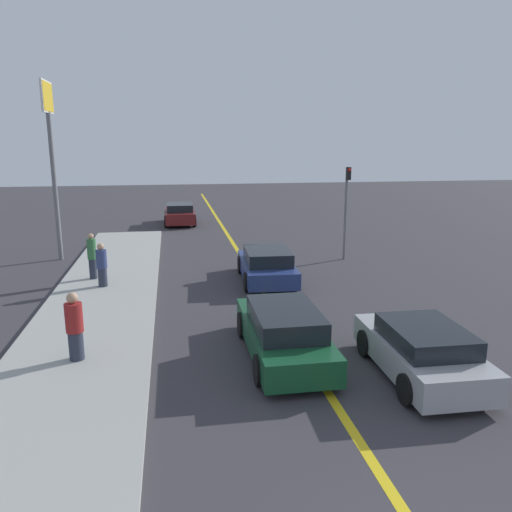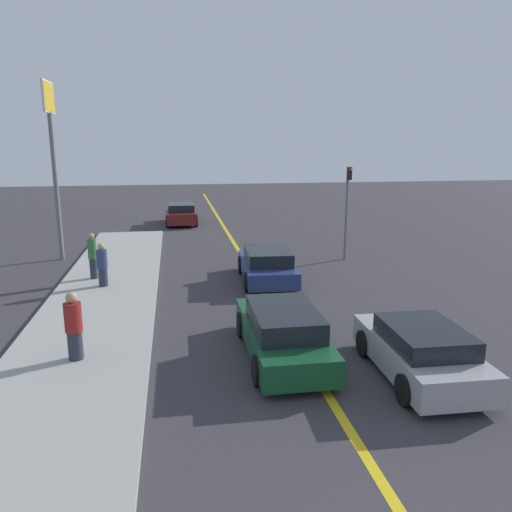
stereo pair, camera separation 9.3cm
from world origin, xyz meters
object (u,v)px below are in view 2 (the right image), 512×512
at_px(car_ahead_center, 282,332).
at_px(pedestrian_mid_group, 102,265).
at_px(pedestrian_far_standing, 93,256).
at_px(traffic_light, 347,204).
at_px(pedestrian_near_curb, 74,326).
at_px(car_far_distant, 267,265).
at_px(car_near_right_lane, 420,351).
at_px(car_parked_left_lot, 181,214).
at_px(roadside_sign, 51,131).

bearing_deg(car_ahead_center, pedestrian_mid_group, 127.93).
distance_m(pedestrian_mid_group, pedestrian_far_standing, 1.23).
bearing_deg(traffic_light, pedestrian_near_curb, -136.69).
distance_m(car_far_distant, pedestrian_mid_group, 5.99).
xyz_separation_m(car_ahead_center, pedestrian_mid_group, (-5.09, 6.63, 0.28)).
xyz_separation_m(car_near_right_lane, traffic_light, (2.21, 11.29, 1.91)).
distance_m(car_near_right_lane, pedestrian_near_curb, 7.98).
bearing_deg(car_parked_left_lot, car_ahead_center, -84.14).
distance_m(car_near_right_lane, car_ahead_center, 3.21).
distance_m(pedestrian_mid_group, traffic_light, 10.71).
bearing_deg(car_far_distant, pedestrian_near_curb, -129.40).
xyz_separation_m(pedestrian_far_standing, traffic_light, (10.61, 2.00, 1.51)).
height_order(car_near_right_lane, pedestrian_near_curb, pedestrian_near_curb).
xyz_separation_m(car_ahead_center, traffic_light, (5.03, 9.76, 1.89)).
xyz_separation_m(pedestrian_near_curb, traffic_light, (9.96, 9.39, 1.56)).
height_order(car_near_right_lane, traffic_light, traffic_light).
distance_m(car_far_distant, traffic_light, 5.44).
height_order(pedestrian_near_curb, pedestrian_far_standing, pedestrian_far_standing).
bearing_deg(pedestrian_far_standing, car_far_distant, -8.50).
distance_m(car_parked_left_lot, roadside_sign, 11.76).
bearing_deg(car_parked_left_lot, car_near_right_lane, -77.53).
distance_m(car_near_right_lane, traffic_light, 11.67).
bearing_deg(car_parked_left_lot, traffic_light, -57.50).
bearing_deg(car_near_right_lane, car_parked_left_lot, 103.61).
distance_m(car_near_right_lane, car_far_distant, 8.54).
height_order(pedestrian_near_curb, roadside_sign, roadside_sign).
distance_m(car_ahead_center, pedestrian_far_standing, 9.56).
bearing_deg(car_near_right_lane, roadside_sign, 129.15).
bearing_deg(roadside_sign, pedestrian_mid_group, -64.77).
bearing_deg(car_ahead_center, pedestrian_near_curb, 176.12).
distance_m(car_ahead_center, traffic_light, 11.14).
height_order(pedestrian_mid_group, pedestrian_far_standing, pedestrian_far_standing).
relative_size(car_near_right_lane, roadside_sign, 0.51).
relative_size(car_ahead_center, pedestrian_far_standing, 2.61).
bearing_deg(car_far_distant, car_parked_left_lot, 104.50).
xyz_separation_m(car_near_right_lane, pedestrian_far_standing, (-8.39, 9.29, 0.41)).
bearing_deg(car_near_right_lane, pedestrian_near_curb, 167.59).
bearing_deg(pedestrian_mid_group, car_parked_left_lot, 78.05).
bearing_deg(car_near_right_lane, traffic_light, 80.32).
bearing_deg(car_far_distant, traffic_light, 38.46).
relative_size(car_ahead_center, pedestrian_mid_group, 2.88).
xyz_separation_m(car_parked_left_lot, traffic_light, (7.08, -11.24, 1.87)).
distance_m(pedestrian_near_curb, pedestrian_far_standing, 7.41).
xyz_separation_m(pedestrian_near_curb, roadside_sign, (-2.64, 11.52, 4.68)).
relative_size(pedestrian_near_curb, roadside_sign, 0.21).
bearing_deg(pedestrian_mid_group, pedestrian_near_curb, -88.49).
bearing_deg(pedestrian_far_standing, roadside_sign, 115.75).
height_order(pedestrian_far_standing, roadside_sign, roadside_sign).
bearing_deg(roadside_sign, car_parked_left_lot, 58.79).
relative_size(car_far_distant, traffic_light, 1.03).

